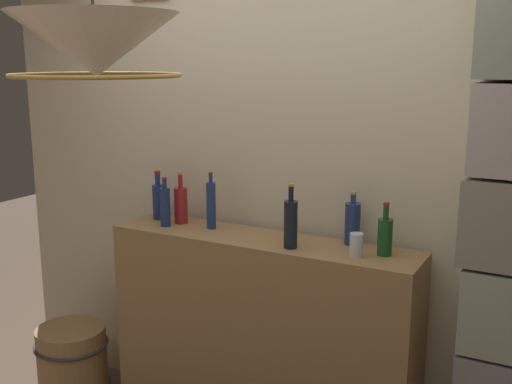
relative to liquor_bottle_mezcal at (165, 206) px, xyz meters
name	(u,v)px	position (x,y,z in m)	size (l,w,h in m)	color
panelled_rear_partition	(283,169)	(0.56, 0.29, 0.21)	(3.70, 0.15, 2.79)	beige
bar_shelf_unit	(261,342)	(0.56, 0.04, -0.69)	(1.65, 0.35, 1.15)	#9E7547
liquor_bottle_mezcal	(165,206)	(0.00, 0.00, 0.00)	(0.05, 0.05, 0.27)	navy
liquor_bottle_whiskey	(158,200)	(-0.12, 0.10, 0.00)	(0.07, 0.07, 0.28)	navy
liquor_bottle_bourbon	(385,236)	(1.20, 0.07, -0.02)	(0.07, 0.07, 0.25)	#184C21
liquor_bottle_sherry	(291,223)	(0.77, -0.03, 0.01)	(0.07, 0.07, 0.32)	black
liquor_bottle_amaro	(181,204)	(0.04, 0.10, -0.01)	(0.07, 0.07, 0.29)	maroon
liquor_bottle_scotch	(211,205)	(0.24, 0.08, 0.02)	(0.05, 0.05, 0.31)	navy
liquor_bottle_vermouth	(352,223)	(1.01, 0.17, -0.01)	(0.08, 0.08, 0.26)	navy
glass_tumbler_rocks	(356,245)	(1.09, 0.00, -0.06)	(0.06, 0.06, 0.11)	silver
pendant_lamp	(95,47)	(0.36, -0.87, 0.82)	(0.63, 0.63, 0.62)	#EFE5C6
wooden_barrel	(73,364)	(-0.62, -0.15, -1.02)	(0.44, 0.44, 0.47)	#9E7547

